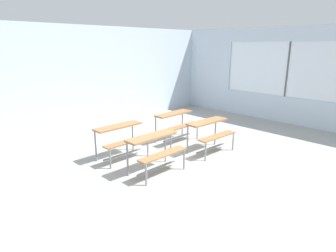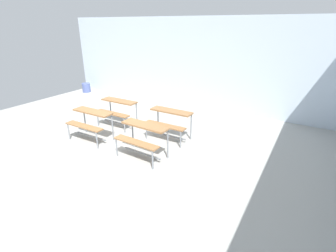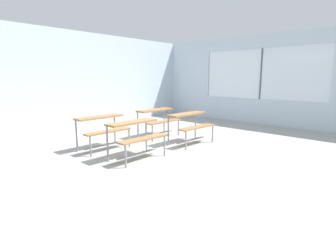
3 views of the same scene
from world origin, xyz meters
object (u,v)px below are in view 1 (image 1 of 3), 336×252
desk_bench_r1c0 (121,134)px  desk_bench_r0c0 (156,145)px  desk_bench_r0c1 (210,129)px  desk_bench_r1c1 (176,120)px

desk_bench_r1c0 → desk_bench_r0c0: bearing=-86.9°
desk_bench_r0c1 → desk_bench_r1c0: 2.05m
desk_bench_r0c0 → desk_bench_r1c0: bearing=93.3°
desk_bench_r0c0 → desk_bench_r1c1: bearing=32.4°
desk_bench_r0c0 → desk_bench_r0c1: size_ratio=0.98×
desk_bench_r0c0 → desk_bench_r0c1: (1.66, -0.06, 0.00)m
desk_bench_r1c0 → desk_bench_r1c1: same height
desk_bench_r0c1 → desk_bench_r1c1: bearing=91.9°
desk_bench_r1c0 → desk_bench_r1c1: bearing=-0.3°
desk_bench_r0c1 → desk_bench_r1c1: 1.12m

